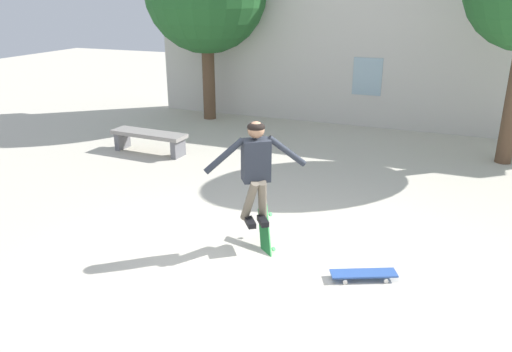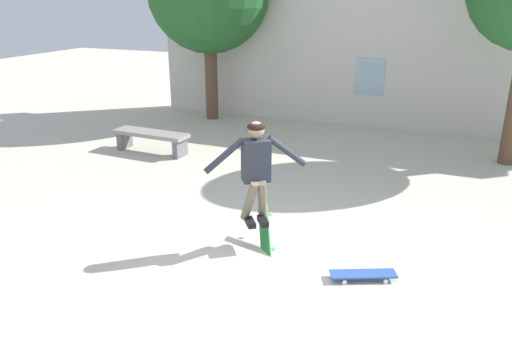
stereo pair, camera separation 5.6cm
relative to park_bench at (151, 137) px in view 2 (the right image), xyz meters
The scene contains 6 objects.
ground_plane 5.30m from the park_bench, 41.66° to the right, with size 40.00×40.00×0.00m, color beige.
building_backdrop 5.89m from the park_bench, 45.95° to the left, with size 12.29×0.52×4.82m.
park_bench is the anchor object (origin of this frame).
skater 4.79m from the park_bench, 39.83° to the right, with size 1.11×0.84×1.36m.
skateboard_flipping 4.72m from the park_bench, 38.23° to the right, with size 0.44×0.63×0.63m.
skateboard_resting 6.06m from the park_bench, 32.81° to the right, with size 0.79×0.50×0.08m.
Camera 2 is at (1.91, -4.94, 3.16)m, focal length 35.00 mm.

